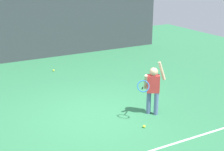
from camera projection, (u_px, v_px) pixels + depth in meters
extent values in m
plane|color=#2D7247|center=(94.00, 116.00, 7.76)|extent=(20.00, 20.00, 0.00)
cube|color=#383D42|center=(29.00, 16.00, 12.04)|extent=(11.46, 0.08, 3.42)
cylinder|color=slate|center=(29.00, 14.00, 12.06)|extent=(0.09, 0.09, 3.57)
cylinder|color=slate|center=(150.00, 6.00, 14.55)|extent=(0.09, 0.09, 3.57)
cylinder|color=slate|center=(149.00, 102.00, 7.81)|extent=(0.11, 0.11, 0.58)
cylinder|color=slate|center=(156.00, 104.00, 7.75)|extent=(0.11, 0.11, 0.58)
cube|color=red|center=(153.00, 84.00, 7.62)|extent=(0.34, 0.30, 0.44)
sphere|color=tan|center=(154.00, 72.00, 7.52)|extent=(0.20, 0.20, 0.20)
cylinder|color=tan|center=(162.00, 71.00, 7.53)|extent=(0.21, 0.16, 0.46)
cylinder|color=tan|center=(145.00, 82.00, 7.54)|extent=(0.20, 0.28, 0.43)
cylinder|color=black|center=(142.00, 88.00, 7.47)|extent=(0.14, 0.22, 0.15)
torus|color=#2666B2|center=(143.00, 86.00, 7.22)|extent=(0.33, 0.28, 0.26)
sphere|color=#CCE033|center=(144.00, 126.00, 7.17)|extent=(0.07, 0.07, 0.07)
sphere|color=#CCE033|center=(54.00, 70.00, 11.12)|extent=(0.07, 0.07, 0.07)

